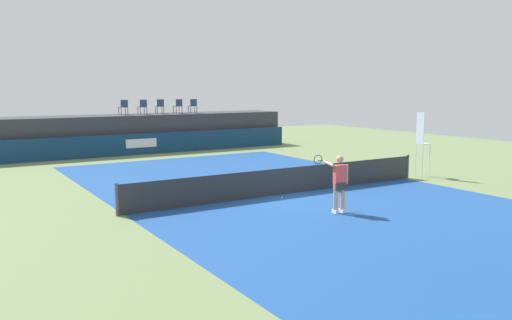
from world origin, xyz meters
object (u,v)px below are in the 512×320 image
at_px(net_post_near, 117,200).
at_px(net_post_far, 408,166).
at_px(spectator_chair_far_right, 193,105).
at_px(tennis_player, 339,182).
at_px(umpire_chair, 422,140).
at_px(spectator_chair_left, 143,106).
at_px(spectator_chair_far_left, 124,106).
at_px(spectator_chair_right, 178,106).
at_px(tennis_ball, 282,198).
at_px(spectator_chair_center, 160,106).

xyz_separation_m(net_post_near, net_post_far, (12.40, 0.00, 0.00)).
height_order(spectator_chair_far_right, tennis_player, spectator_chair_far_right).
height_order(spectator_chair_far_right, umpire_chair, spectator_chair_far_right).
bearing_deg(net_post_near, spectator_chair_left, 67.63).
height_order(spectator_chair_far_right, net_post_near, spectator_chair_far_right).
distance_m(net_post_near, net_post_far, 12.40).
xyz_separation_m(umpire_chair, net_post_near, (-13.20, -0.01, -1.09)).
distance_m(spectator_chair_far_left, spectator_chair_far_right, 4.36).
bearing_deg(spectator_chair_far_left, tennis_player, -87.56).
height_order(umpire_chair, tennis_player, umpire_chair).
height_order(spectator_chair_far_left, spectator_chair_far_right, same).
distance_m(net_post_near, tennis_player, 6.69).
height_order(spectator_chair_right, umpire_chair, spectator_chair_right).
height_order(spectator_chair_right, net_post_far, spectator_chair_right).
height_order(net_post_near, net_post_far, same).
xyz_separation_m(spectator_chair_far_right, tennis_player, (-3.57, -18.12, -1.73)).
bearing_deg(spectator_chair_far_left, spectator_chair_left, -10.03).
distance_m(spectator_chair_far_left, tennis_player, 18.51).
relative_size(umpire_chair, net_post_near, 2.76).
relative_size(spectator_chair_right, tennis_player, 0.50).
relative_size(spectator_chair_right, spectator_chair_far_right, 1.00).
bearing_deg(net_post_far, spectator_chair_far_right, 101.14).
height_order(tennis_player, tennis_ball, tennis_player).
bearing_deg(umpire_chair, spectator_chair_far_left, 117.96).
xyz_separation_m(spectator_chair_right, tennis_player, (-2.59, -18.18, -1.73)).
bearing_deg(spectator_chair_right, spectator_chair_far_right, -3.66).
bearing_deg(net_post_far, net_post_near, 180.00).
xyz_separation_m(spectator_chair_left, net_post_far, (6.20, -15.07, -2.19)).
xyz_separation_m(spectator_chair_far_left, spectator_chair_far_right, (4.35, -0.29, 0.00)).
bearing_deg(umpire_chair, net_post_near, -179.96).
relative_size(spectator_chair_left, umpire_chair, 0.32).
bearing_deg(net_post_far, spectator_chair_right, 104.62).
bearing_deg(tennis_ball, spectator_chair_right, 79.33).
relative_size(tennis_player, tennis_ball, 26.03).
bearing_deg(tennis_ball, spectator_chair_center, 83.42).
relative_size(spectator_chair_right, tennis_ball, 13.06).
height_order(spectator_chair_right, tennis_ball, spectator_chair_right).
distance_m(net_post_far, tennis_player, 7.25).
bearing_deg(spectator_chair_center, net_post_far, -71.68).
bearing_deg(tennis_player, umpire_chair, 23.34).
relative_size(spectator_chair_right, umpire_chair, 0.32).
relative_size(spectator_chair_left, spectator_chair_far_right, 1.00).
bearing_deg(spectator_chair_far_right, spectator_chair_center, 173.04).
relative_size(spectator_chair_center, spectator_chair_far_right, 1.00).
height_order(spectator_chair_left, net_post_far, spectator_chair_left).
xyz_separation_m(spectator_chair_center, umpire_chair, (5.84, -15.22, -1.11)).
bearing_deg(spectator_chair_right, net_post_near, -119.41).
distance_m(spectator_chair_far_right, tennis_ball, 16.32).
relative_size(spectator_chair_far_left, spectator_chair_far_right, 1.00).
distance_m(spectator_chair_far_left, spectator_chair_right, 3.38).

